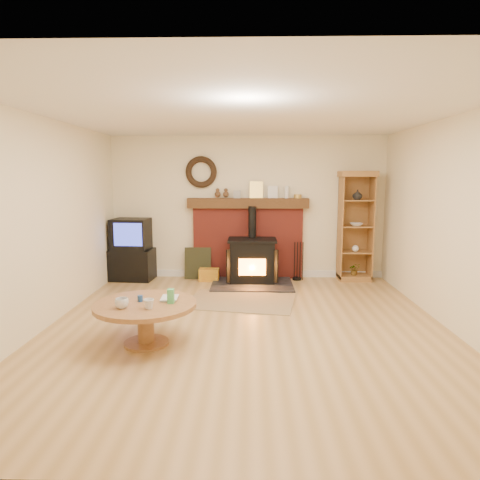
{
  "coord_description": "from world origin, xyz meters",
  "views": [
    {
      "loc": [
        0.04,
        -5.13,
        1.87
      ],
      "look_at": [
        -0.11,
        1.0,
        0.96
      ],
      "focal_mm": 32.0,
      "sensor_mm": 36.0,
      "label": 1
    }
  ],
  "objects_px": {
    "tv_unit": "(132,251)",
    "wood_stove": "(252,261)",
    "coffee_table": "(145,311)",
    "curio_cabinet": "(355,226)"
  },
  "relations": [
    {
      "from": "wood_stove",
      "to": "curio_cabinet",
      "type": "xyz_separation_m",
      "value": [
        1.85,
        0.28,
        0.6
      ]
    },
    {
      "from": "curio_cabinet",
      "to": "coffee_table",
      "type": "distance_m",
      "value": 4.41
    },
    {
      "from": "curio_cabinet",
      "to": "coffee_table",
      "type": "height_order",
      "value": "curio_cabinet"
    },
    {
      "from": "tv_unit",
      "to": "coffee_table",
      "type": "bearing_deg",
      "value": -71.98
    },
    {
      "from": "wood_stove",
      "to": "tv_unit",
      "type": "xyz_separation_m",
      "value": [
        -2.19,
        0.19,
        0.15
      ]
    },
    {
      "from": "coffee_table",
      "to": "curio_cabinet",
      "type": "bearing_deg",
      "value": 45.62
    },
    {
      "from": "curio_cabinet",
      "to": "coffee_table",
      "type": "relative_size",
      "value": 1.72
    },
    {
      "from": "tv_unit",
      "to": "wood_stove",
      "type": "bearing_deg",
      "value": -4.98
    },
    {
      "from": "tv_unit",
      "to": "coffee_table",
      "type": "xyz_separation_m",
      "value": [
        0.99,
        -3.04,
        -0.14
      ]
    },
    {
      "from": "curio_cabinet",
      "to": "tv_unit",
      "type": "bearing_deg",
      "value": -178.77
    }
  ]
}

